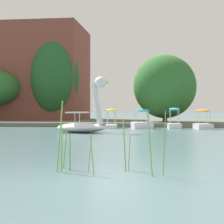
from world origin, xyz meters
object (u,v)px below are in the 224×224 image
Objects in this scene: pedal_boat_yellow at (111,123)px; tree_willow_overhanging at (165,87)px; pedal_boat_orange at (203,123)px; tree_willow_near_path at (55,78)px; pedal_boat_teal at (142,123)px; swan_boat at (85,120)px; pedal_boat_cyan at (174,122)px.

tree_willow_overhanging is (4.08, 5.67, 3.06)m from pedal_boat_yellow.
pedal_boat_yellow is at bearing 177.47° from pedal_boat_orange.
pedal_boat_yellow is at bearing -53.76° from tree_willow_near_path.
pedal_boat_teal is at bearing -106.59° from tree_willow_overhanging.
pedal_boat_orange is 0.23× the size of tree_willow_near_path.
swan_boat reaches higher than pedal_boat_yellow.
pedal_boat_cyan is 15.83m from tree_willow_near_path.
pedal_boat_yellow is at bearing 175.77° from pedal_boat_teal.
swan_boat is at bearing -130.40° from pedal_boat_cyan.
swan_boat is 1.94× the size of pedal_boat_yellow.
tree_willow_overhanging reaches higher than swan_boat.
pedal_boat_orange is 1.01× the size of pedal_boat_cyan.
pedal_boat_yellow is at bearing 82.84° from swan_boat.
swan_boat is at bearing -68.55° from tree_willow_near_path.
tree_willow_overhanging reaches higher than pedal_boat_cyan.
pedal_boat_orange is at bearing -12.84° from pedal_boat_cyan.
tree_willow_overhanging is at bearing -19.86° from tree_willow_near_path.
swan_boat is 0.41× the size of tree_willow_near_path.
pedal_boat_teal is 1.47× the size of pedal_boat_yellow.
pedal_boat_teal is 6.83m from tree_willow_overhanging.
tree_willow_near_path is at bearing 141.24° from pedal_boat_cyan.
pedal_boat_teal is (-2.43, -0.34, -0.05)m from pedal_boat_cyan.
pedal_boat_yellow is 12.79m from tree_willow_near_path.
tree_willow_near_path reaches higher than pedal_boat_teal.
pedal_boat_teal reaches higher than pedal_boat_orange.
pedal_boat_orange is 17.71m from tree_willow_near_path.
tree_willow_near_path is 11.97m from tree_willow_overhanging.
swan_boat is 1.78× the size of pedal_boat_orange.
pedal_boat_teal is at bearing -4.23° from pedal_boat_yellow.
tree_willow_overhanging reaches higher than pedal_boat_teal.
tree_willow_overhanging reaches higher than pedal_boat_yellow.
pedal_boat_cyan is at bearing -82.87° from tree_willow_overhanging.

